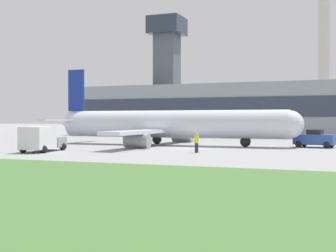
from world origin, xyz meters
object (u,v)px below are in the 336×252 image
airplane (167,125)px  baggage_truck (41,139)px  ground_crew_person (197,143)px  pushback_tug (315,139)px

airplane → baggage_truck: (-6.74, -14.17, -1.21)m
baggage_truck → ground_crew_person: baggage_truck is taller
ground_crew_person → airplane: bearing=123.9°
pushback_tug → ground_crew_person: 15.05m
ground_crew_person → pushback_tug: bearing=52.2°
baggage_truck → ground_crew_person: bearing=16.9°
baggage_truck → ground_crew_person: (13.51, 4.11, -0.23)m
pushback_tug → ground_crew_person: bearing=-127.8°
pushback_tug → baggage_truck: baggage_truck is taller
pushback_tug → baggage_truck: size_ratio=0.71×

